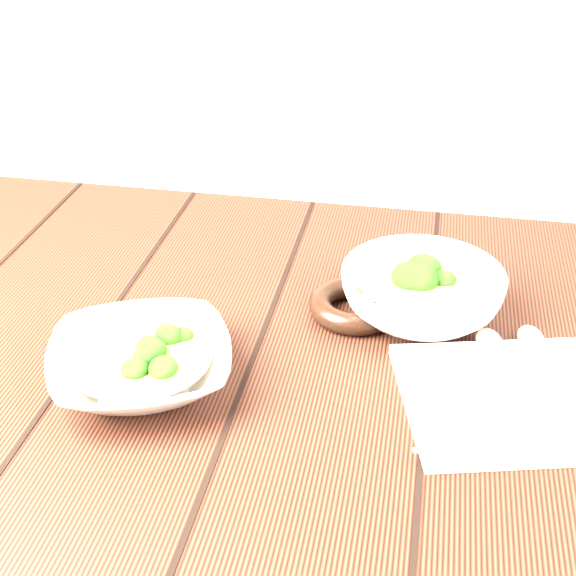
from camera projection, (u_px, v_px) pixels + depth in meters
The scene contains 7 objects.
table at pixel (277, 420), 1.02m from camera, with size 1.20×0.80×0.75m.
soup_bowl_front at pixel (141, 363), 0.88m from camera, with size 0.26×0.26×0.06m.
soup_bowl_back at pixel (422, 292), 0.99m from camera, with size 0.24×0.24×0.07m.
trivet at pixel (355, 305), 1.01m from camera, with size 0.11×0.11×0.03m, color black.
napkin at pixel (517, 399), 0.86m from camera, with size 0.24×0.20×0.01m, color beige.
spoon_left at pixel (495, 362), 0.90m from camera, with size 0.05×0.20×0.01m.
spoon_right at pixel (535, 359), 0.91m from camera, with size 0.03×0.20×0.01m.
Camera 1 is at (0.16, -0.77, 1.31)m, focal length 50.00 mm.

